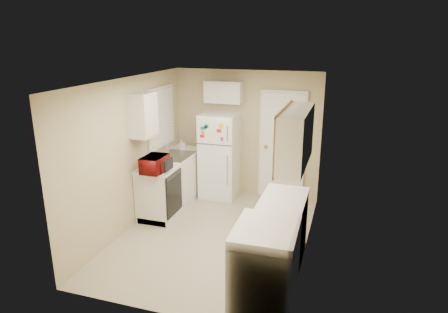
% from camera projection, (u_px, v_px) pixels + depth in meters
% --- Properties ---
extents(floor, '(3.80, 3.80, 0.00)m').
position_uv_depth(floor, '(214.00, 236.00, 6.24)').
color(floor, beige).
rests_on(floor, ground).
extents(ceiling, '(3.80, 3.80, 0.00)m').
position_uv_depth(ceiling, '(213.00, 81.00, 5.54)').
color(ceiling, white).
rests_on(ceiling, floor).
extents(wall_left, '(3.80, 3.80, 0.00)m').
position_uv_depth(wall_left, '(130.00, 154.00, 6.30)').
color(wall_left, '#C0B087').
rests_on(wall_left, floor).
extents(wall_right, '(3.80, 3.80, 0.00)m').
position_uv_depth(wall_right, '(310.00, 172.00, 5.48)').
color(wall_right, '#C0B087').
rests_on(wall_right, floor).
extents(wall_back, '(2.80, 2.80, 0.00)m').
position_uv_depth(wall_back, '(246.00, 134.00, 7.62)').
color(wall_back, '#C0B087').
rests_on(wall_back, floor).
extents(wall_front, '(2.80, 2.80, 0.00)m').
position_uv_depth(wall_front, '(154.00, 216.00, 4.16)').
color(wall_front, '#C0B087').
rests_on(wall_front, floor).
extents(left_counter, '(0.60, 1.80, 0.90)m').
position_uv_depth(left_counter, '(173.00, 182.00, 7.25)').
color(left_counter, silver).
rests_on(left_counter, floor).
extents(dishwasher, '(0.03, 0.58, 0.72)m').
position_uv_depth(dishwasher, '(174.00, 194.00, 6.60)').
color(dishwasher, black).
rests_on(dishwasher, floor).
extents(sink, '(0.54, 0.74, 0.16)m').
position_uv_depth(sink, '(176.00, 158.00, 7.26)').
color(sink, gray).
rests_on(sink, left_counter).
extents(microwave, '(0.48, 0.27, 0.32)m').
position_uv_depth(microwave, '(154.00, 163.00, 6.36)').
color(microwave, maroon).
rests_on(microwave, left_counter).
extents(soap_bottle, '(0.12, 0.12, 0.20)m').
position_uv_depth(soap_bottle, '(182.00, 145.00, 7.60)').
color(soap_bottle, white).
rests_on(soap_bottle, left_counter).
extents(window_blinds, '(0.10, 0.98, 1.08)m').
position_uv_depth(window_blinds, '(161.00, 117.00, 7.12)').
color(window_blinds, silver).
rests_on(window_blinds, wall_left).
extents(upper_cabinet_left, '(0.30, 0.45, 0.70)m').
position_uv_depth(upper_cabinet_left, '(143.00, 115.00, 6.28)').
color(upper_cabinet_left, silver).
rests_on(upper_cabinet_left, wall_left).
extents(refrigerator, '(0.68, 0.66, 1.62)m').
position_uv_depth(refrigerator, '(219.00, 156.00, 7.57)').
color(refrigerator, white).
rests_on(refrigerator, floor).
extents(cabinet_over_fridge, '(0.70, 0.30, 0.40)m').
position_uv_depth(cabinet_over_fridge, '(224.00, 92.00, 7.37)').
color(cabinet_over_fridge, silver).
rests_on(cabinet_over_fridge, wall_back).
extents(interior_door, '(0.86, 0.06, 2.08)m').
position_uv_depth(interior_door, '(282.00, 146.00, 7.43)').
color(interior_door, white).
rests_on(interior_door, floor).
extents(right_counter, '(0.60, 2.00, 0.90)m').
position_uv_depth(right_counter, '(275.00, 245.00, 5.06)').
color(right_counter, silver).
rests_on(right_counter, floor).
extents(stove, '(0.70, 0.86, 1.03)m').
position_uv_depth(stove, '(265.00, 268.00, 4.46)').
color(stove, white).
rests_on(stove, floor).
extents(upper_cabinet_right, '(0.30, 1.20, 0.70)m').
position_uv_depth(upper_cabinet_right, '(296.00, 138.00, 4.89)').
color(upper_cabinet_right, silver).
rests_on(upper_cabinet_right, wall_right).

